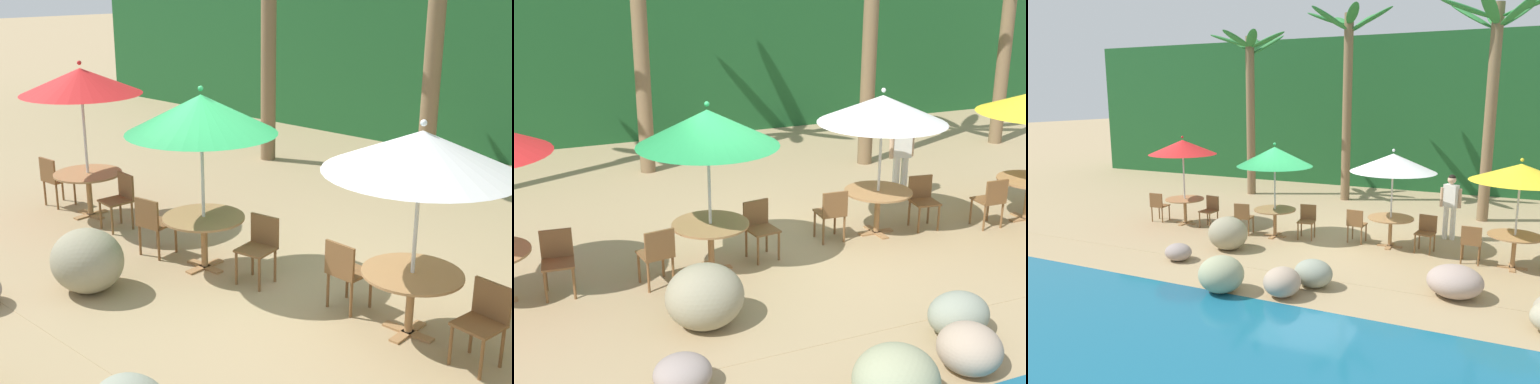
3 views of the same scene
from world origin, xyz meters
TOP-DOWN VIEW (x-y plane):
  - ground_plane at (0.00, 0.00)m, footprint 120.00×120.00m
  - terrace_deck at (0.00, 0.00)m, footprint 18.00×5.20m
  - umbrella_red at (-3.85, -0.04)m, footprint 1.92×1.92m
  - dining_table_red at (-3.85, -0.04)m, footprint 1.10×1.10m
  - chair_red_seaward at (-3.00, -0.03)m, footprint 0.46×0.47m
  - chair_red_inland at (-4.70, -0.18)m, footprint 0.44×0.45m
  - umbrella_green at (-0.91, -0.19)m, footprint 1.97×1.97m
  - dining_table_green at (-0.91, -0.19)m, footprint 1.10×1.10m
  - chair_green_seaward at (-0.08, 0.02)m, footprint 0.47×0.48m
  - chair_green_inland at (-1.74, -0.40)m, footprint 0.48×0.48m
  - umbrella_white at (2.05, 0.14)m, footprint 2.05×2.05m
  - dining_table_white at (2.05, 0.14)m, footprint 1.10×1.10m
  - chair_white_seaward at (2.90, 0.10)m, footprint 0.48×0.48m
  - chair_white_inland at (1.19, 0.10)m, footprint 0.45×0.46m

SIDE VIEW (x-z plane):
  - ground_plane at x=0.00m, z-range 0.00..0.00m
  - terrace_deck at x=0.00m, z-range 0.00..0.01m
  - chair_red_seaward at x=-3.00m, z-range 0.08..0.95m
  - chair_red_inland at x=-4.70m, z-range 0.08..0.95m
  - chair_green_seaward at x=-0.08m, z-range 0.08..0.95m
  - chair_green_inland at x=-1.74m, z-range 0.08..0.95m
  - chair_white_seaward at x=2.90m, z-range 0.08..0.95m
  - chair_white_inland at x=1.19m, z-range 0.08..0.95m
  - dining_table_red at x=-3.85m, z-range 0.24..0.98m
  - dining_table_green at x=-0.91m, z-range 0.24..0.98m
  - dining_table_white at x=2.05m, z-range 0.24..0.98m
  - umbrella_white at x=2.05m, z-range 0.87..3.28m
  - umbrella_green at x=-0.91m, z-range 0.88..3.36m
  - umbrella_red at x=-3.85m, z-range 0.95..3.50m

